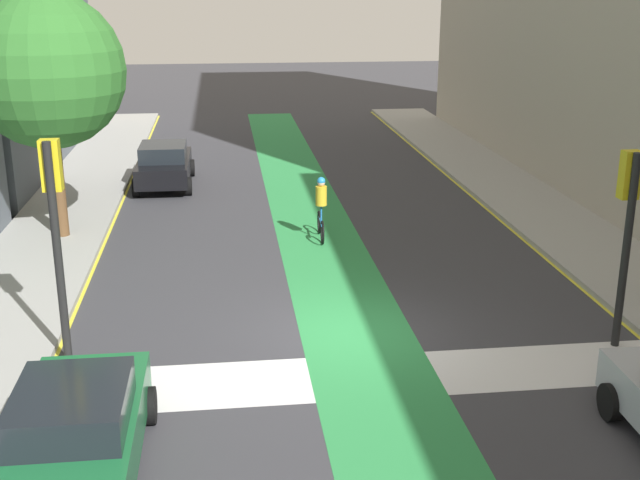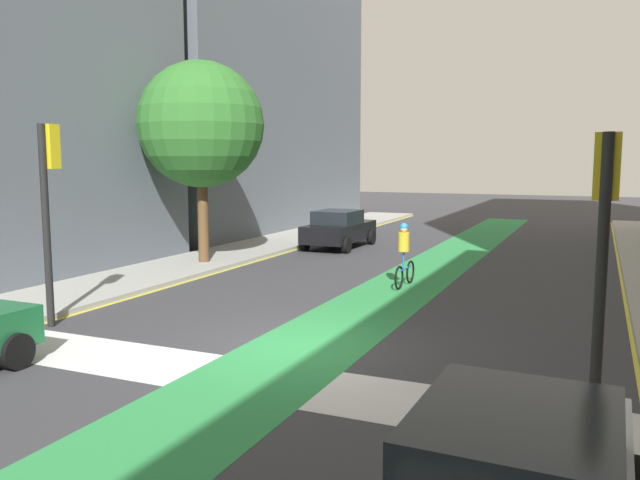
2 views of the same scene
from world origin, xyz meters
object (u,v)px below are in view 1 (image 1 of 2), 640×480
at_px(traffic_signal_near_right, 628,211).
at_px(car_green_left_near, 76,431).
at_px(traffic_signal_near_left, 55,211).
at_px(car_black_left_far, 164,164).
at_px(cyclist_in_lane, 321,207).
at_px(street_tree_near, 47,71).

relative_size(traffic_signal_near_right, car_green_left_near, 0.95).
bearing_deg(traffic_signal_near_left, car_black_left_far, 85.98).
relative_size(traffic_signal_near_left, cyclist_in_lane, 2.36).
distance_m(cyclist_in_lane, street_tree_near, 8.33).
bearing_deg(traffic_signal_near_right, car_green_left_near, -160.41).
relative_size(car_green_left_near, car_black_left_far, 1.00).
relative_size(traffic_signal_near_left, car_green_left_near, 1.04).
height_order(traffic_signal_near_right, cyclist_in_lane, traffic_signal_near_right).
relative_size(traffic_signal_near_right, traffic_signal_near_left, 0.91).
height_order(traffic_signal_near_right, street_tree_near, street_tree_near).
bearing_deg(traffic_signal_near_left, street_tree_near, 100.64).
xyz_separation_m(car_green_left_near, cyclist_in_lane, (5.01, 11.28, 0.17)).
xyz_separation_m(car_green_left_near, street_tree_near, (-2.35, 12.11, 3.99)).
distance_m(traffic_signal_near_left, car_green_left_near, 4.71).
relative_size(traffic_signal_near_left, car_black_left_far, 1.04).
height_order(traffic_signal_near_left, cyclist_in_lane, traffic_signal_near_left).
height_order(car_green_left_near, street_tree_near, street_tree_near).
bearing_deg(street_tree_near, car_green_left_near, -79.03).
distance_m(car_green_left_near, street_tree_near, 12.96).
relative_size(traffic_signal_near_right, street_tree_near, 0.59).
xyz_separation_m(traffic_signal_near_left, car_black_left_far, (1.00, 14.26, -2.26)).
bearing_deg(cyclist_in_lane, street_tree_near, 173.57).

